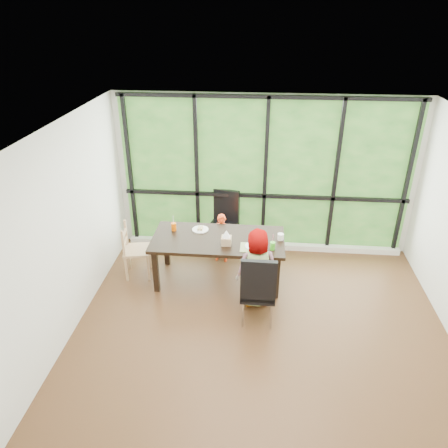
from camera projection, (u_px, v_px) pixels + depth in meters
The scene contains 23 objects.
ground at pixel (260, 328), 5.78m from camera, with size 5.00×5.00×0.00m, color black.
back_wall at pixel (265, 175), 7.14m from camera, with size 5.00×5.00×0.00m, color silver.
foliage_backdrop at pixel (265, 176), 7.13m from camera, with size 4.80×0.02×2.65m, color #26501F.
window_mullions at pixel (265, 177), 7.09m from camera, with size 4.80×0.06×2.65m, color black, non-canonical shape.
window_sill at pixel (262, 245), 7.66m from camera, with size 4.80×0.12×0.10m, color silver.
dining_table at pixel (218, 259), 6.63m from camera, with size 2.00×0.97×0.75m, color black.
chair_window_leather at pixel (223, 223), 7.37m from camera, with size 0.46×0.46×1.08m, color black.
chair_interior_leather at pixel (258, 287), 5.70m from camera, with size 0.46×0.46×1.08m, color black.
chair_end_beech at pixel (137, 250), 6.73m from camera, with size 0.42×0.40×0.90m, color tan.
child_toddler at pixel (222, 238), 7.12m from camera, with size 0.31×0.20×0.86m, color #EE3F13.
child_older at pixel (256, 268), 6.01m from camera, with size 0.58×0.38×1.20m, color slate.
placemat at pixel (253, 248), 6.21m from camera, with size 0.38×0.28×0.01m, color tan.
plate_far at pixel (200, 229), 6.69m from camera, with size 0.26×0.26×0.02m, color white.
plate_near at pixel (253, 246), 6.23m from camera, with size 0.23×0.23×0.01m, color white.
orange_cup at pixel (174, 227), 6.66m from camera, with size 0.08×0.08×0.13m, color #F05C02.
green_cup at pixel (273, 246), 6.14m from camera, with size 0.08×0.08×0.12m, color green.
white_mug at pixel (281, 237), 6.40m from camera, with size 0.10×0.10×0.10m, color white.
tissue_box at pixel (226, 241), 6.27m from camera, with size 0.15×0.15×0.13m, color tan.
crepe_rolls_far at pixel (200, 228), 6.68m from camera, with size 0.10×0.12×0.04m, color tan, non-canonical shape.
crepe_rolls_near at pixel (253, 245), 6.22m from camera, with size 0.05×0.12×0.04m, color tan, non-canonical shape.
straw_white at pixel (173, 221), 6.61m from camera, with size 0.01×0.01×0.20m, color white.
straw_pink at pixel (273, 240), 6.10m from camera, with size 0.01×0.01×0.20m, color pink.
tissue at pixel (226, 234), 6.21m from camera, with size 0.12×0.12×0.11m, color white.
Camera 1 is at (-0.08, -4.50, 3.93)m, focal length 34.16 mm.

